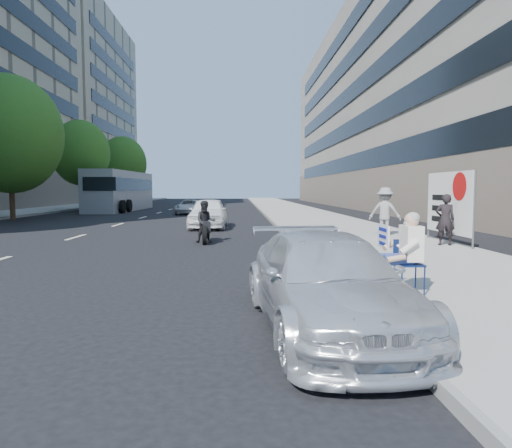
{
  "coord_description": "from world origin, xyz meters",
  "views": [
    {
      "loc": [
        -0.33,
        -9.43,
        1.82
      ],
      "look_at": [
        0.08,
        1.26,
        1.0
      ],
      "focal_mm": 32.0,
      "sensor_mm": 36.0,
      "label": 1
    }
  ],
  "objects_px": {
    "parked_sedan": "(326,283)",
    "motorcycle": "(206,224)",
    "seated_protester": "(402,248)",
    "pedestrian_woman": "(445,220)",
    "protest_banner": "(449,203)",
    "bus": "(121,191)",
    "jogger": "(385,212)",
    "white_sedan_near": "(208,213)",
    "white_sedan_far": "(190,207)"
  },
  "relations": [
    {
      "from": "seated_protester",
      "to": "jogger",
      "type": "xyz_separation_m",
      "value": [
        2.63,
        8.99,
        0.14
      ]
    },
    {
      "from": "motorcycle",
      "to": "bus",
      "type": "relative_size",
      "value": 0.17
    },
    {
      "from": "seated_protester",
      "to": "jogger",
      "type": "height_order",
      "value": "jogger"
    },
    {
      "from": "parked_sedan",
      "to": "bus",
      "type": "distance_m",
      "value": 35.33
    },
    {
      "from": "white_sedan_near",
      "to": "bus",
      "type": "distance_m",
      "value": 19.88
    },
    {
      "from": "seated_protester",
      "to": "parked_sedan",
      "type": "relative_size",
      "value": 0.31
    },
    {
      "from": "pedestrian_woman",
      "to": "protest_banner",
      "type": "bearing_deg",
      "value": -110.08
    },
    {
      "from": "seated_protester",
      "to": "white_sedan_near",
      "type": "xyz_separation_m",
      "value": [
        -4.04,
        14.23,
        -0.16
      ]
    },
    {
      "from": "jogger",
      "to": "protest_banner",
      "type": "height_order",
      "value": "protest_banner"
    },
    {
      "from": "pedestrian_woman",
      "to": "jogger",
      "type": "bearing_deg",
      "value": -60.73
    },
    {
      "from": "white_sedan_far",
      "to": "motorcycle",
      "type": "distance_m",
      "value": 18.06
    },
    {
      "from": "seated_protester",
      "to": "white_sedan_far",
      "type": "height_order",
      "value": "seated_protester"
    },
    {
      "from": "protest_banner",
      "to": "white_sedan_far",
      "type": "distance_m",
      "value": 21.99
    },
    {
      "from": "pedestrian_woman",
      "to": "motorcycle",
      "type": "height_order",
      "value": "pedestrian_woman"
    },
    {
      "from": "protest_banner",
      "to": "white_sedan_far",
      "type": "bearing_deg",
      "value": 117.29
    },
    {
      "from": "seated_protester",
      "to": "pedestrian_woman",
      "type": "bearing_deg",
      "value": 60.18
    },
    {
      "from": "white_sedan_near",
      "to": "bus",
      "type": "bearing_deg",
      "value": 116.33
    },
    {
      "from": "motorcycle",
      "to": "bus",
      "type": "xyz_separation_m",
      "value": [
        -8.89,
        23.76,
        1.0
      ]
    },
    {
      "from": "white_sedan_far",
      "to": "bus",
      "type": "height_order",
      "value": "bus"
    },
    {
      "from": "protest_banner",
      "to": "seated_protester",
      "type": "bearing_deg",
      "value": -120.03
    },
    {
      "from": "white_sedan_far",
      "to": "protest_banner",
      "type": "bearing_deg",
      "value": -58.92
    },
    {
      "from": "seated_protester",
      "to": "protest_banner",
      "type": "distance_m",
      "value": 7.79
    },
    {
      "from": "pedestrian_woman",
      "to": "parked_sedan",
      "type": "height_order",
      "value": "pedestrian_woman"
    },
    {
      "from": "jogger",
      "to": "white_sedan_near",
      "type": "distance_m",
      "value": 8.49
    },
    {
      "from": "jogger",
      "to": "pedestrian_woman",
      "type": "distance_m",
      "value": 3.0
    },
    {
      "from": "parked_sedan",
      "to": "bus",
      "type": "relative_size",
      "value": 0.35
    },
    {
      "from": "white_sedan_far",
      "to": "parked_sedan",
      "type": "bearing_deg",
      "value": -76.57
    },
    {
      "from": "white_sedan_near",
      "to": "jogger",
      "type": "bearing_deg",
      "value": -37.46
    },
    {
      "from": "seated_protester",
      "to": "pedestrian_woman",
      "type": "height_order",
      "value": "pedestrian_woman"
    },
    {
      "from": "seated_protester",
      "to": "bus",
      "type": "relative_size",
      "value": 0.11
    },
    {
      "from": "seated_protester",
      "to": "jogger",
      "type": "bearing_deg",
      "value": 73.72
    },
    {
      "from": "parked_sedan",
      "to": "motorcycle",
      "type": "xyz_separation_m",
      "value": [
        -2.26,
        9.75,
        0.02
      ]
    },
    {
      "from": "jogger",
      "to": "motorcycle",
      "type": "bearing_deg",
      "value": 29.75
    },
    {
      "from": "white_sedan_near",
      "to": "white_sedan_far",
      "type": "relative_size",
      "value": 1.1
    },
    {
      "from": "jogger",
      "to": "parked_sedan",
      "type": "height_order",
      "value": "jogger"
    },
    {
      "from": "bus",
      "to": "white_sedan_near",
      "type": "bearing_deg",
      "value": -61.7
    },
    {
      "from": "motorcycle",
      "to": "bus",
      "type": "distance_m",
      "value": 25.39
    },
    {
      "from": "protest_banner",
      "to": "jogger",
      "type": "bearing_deg",
      "value": 119.25
    },
    {
      "from": "white_sedan_far",
      "to": "bus",
      "type": "distance_m",
      "value": 8.79
    },
    {
      "from": "parked_sedan",
      "to": "white_sedan_near",
      "type": "height_order",
      "value": "white_sedan_near"
    },
    {
      "from": "jogger",
      "to": "white_sedan_near",
      "type": "bearing_deg",
      "value": -13.96
    },
    {
      "from": "seated_protester",
      "to": "white_sedan_far",
      "type": "distance_m",
      "value": 26.98
    },
    {
      "from": "protest_banner",
      "to": "white_sedan_near",
      "type": "distance_m",
      "value": 10.94
    },
    {
      "from": "protest_banner",
      "to": "bus",
      "type": "height_order",
      "value": "bus"
    },
    {
      "from": "jogger",
      "to": "protest_banner",
      "type": "distance_m",
      "value": 2.62
    },
    {
      "from": "white_sedan_near",
      "to": "bus",
      "type": "height_order",
      "value": "bus"
    },
    {
      "from": "pedestrian_woman",
      "to": "protest_banner",
      "type": "relative_size",
      "value": 0.5
    },
    {
      "from": "bus",
      "to": "seated_protester",
      "type": "bearing_deg",
      "value": -65.88
    },
    {
      "from": "parked_sedan",
      "to": "white_sedan_near",
      "type": "distance_m",
      "value": 15.82
    },
    {
      "from": "jogger",
      "to": "white_sedan_near",
      "type": "height_order",
      "value": "jogger"
    }
  ]
}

